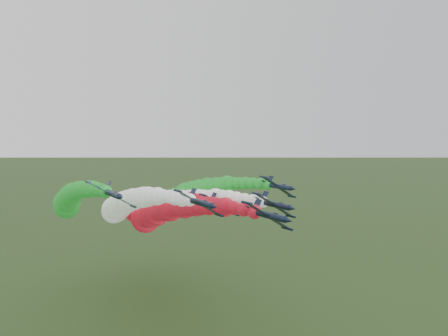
{
  "coord_description": "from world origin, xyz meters",
  "views": [
    {
      "loc": [
        -44.36,
        -63.57,
        53.51
      ],
      "look_at": [
        2.38,
        11.54,
        46.62
      ],
      "focal_mm": 35.0,
      "sensor_mm": 36.0,
      "label": 1
    }
  ],
  "objects_px": {
    "jet_inner_left": "(123,205)",
    "jet_inner_right": "(175,206)",
    "jet_outer_right": "(189,194)",
    "jet_trail": "(147,206)",
    "jet_lead": "(160,213)",
    "jet_outer_left": "(70,200)"
  },
  "relations": [
    {
      "from": "jet_inner_right",
      "to": "jet_outer_left",
      "type": "relative_size",
      "value": 1.0
    },
    {
      "from": "jet_lead",
      "to": "jet_inner_left",
      "type": "height_order",
      "value": "jet_inner_left"
    },
    {
      "from": "jet_inner_right",
      "to": "jet_outer_left",
      "type": "height_order",
      "value": "jet_outer_left"
    },
    {
      "from": "jet_inner_right",
      "to": "jet_trail",
      "type": "bearing_deg",
      "value": 100.55
    },
    {
      "from": "jet_lead",
      "to": "jet_inner_right",
      "type": "bearing_deg",
      "value": 44.55
    },
    {
      "from": "jet_outer_left",
      "to": "jet_trail",
      "type": "xyz_separation_m",
      "value": [
        25.56,
        1.25,
        -4.31
      ]
    },
    {
      "from": "jet_inner_left",
      "to": "jet_trail",
      "type": "xyz_separation_m",
      "value": [
        12.38,
        12.39,
        -3.04
      ]
    },
    {
      "from": "jet_inner_left",
      "to": "jet_inner_right",
      "type": "height_order",
      "value": "jet_inner_left"
    },
    {
      "from": "jet_inner_right",
      "to": "jet_inner_left",
      "type": "bearing_deg",
      "value": 166.83
    },
    {
      "from": "jet_inner_right",
      "to": "jet_outer_right",
      "type": "xyz_separation_m",
      "value": [
        11.98,
        13.65,
        1.51
      ]
    },
    {
      "from": "jet_inner_left",
      "to": "jet_outer_left",
      "type": "relative_size",
      "value": 1.0
    },
    {
      "from": "jet_inner_left",
      "to": "jet_outer_right",
      "type": "height_order",
      "value": "jet_outer_right"
    },
    {
      "from": "jet_lead",
      "to": "jet_outer_left",
      "type": "distance_m",
      "value": 30.7
    },
    {
      "from": "jet_inner_left",
      "to": "jet_lead",
      "type": "bearing_deg",
      "value": -61.4
    },
    {
      "from": "jet_outer_right",
      "to": "jet_trail",
      "type": "distance_m",
      "value": 15.52
    },
    {
      "from": "jet_trail",
      "to": "jet_lead",
      "type": "bearing_deg",
      "value": -103.15
    },
    {
      "from": "jet_inner_left",
      "to": "jet_trail",
      "type": "bearing_deg",
      "value": 45.02
    },
    {
      "from": "jet_inner_left",
      "to": "jet_inner_right",
      "type": "distance_m",
      "value": 15.82
    },
    {
      "from": "jet_inner_right",
      "to": "jet_lead",
      "type": "bearing_deg",
      "value": -135.45
    },
    {
      "from": "jet_lead",
      "to": "jet_outer_left",
      "type": "height_order",
      "value": "jet_outer_left"
    },
    {
      "from": "jet_outer_right",
      "to": "jet_trail",
      "type": "xyz_separation_m",
      "value": [
        -14.96,
        2.34,
        -3.42
      ]
    },
    {
      "from": "jet_inner_left",
      "to": "jet_inner_right",
      "type": "bearing_deg",
      "value": -13.17
    }
  ]
}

